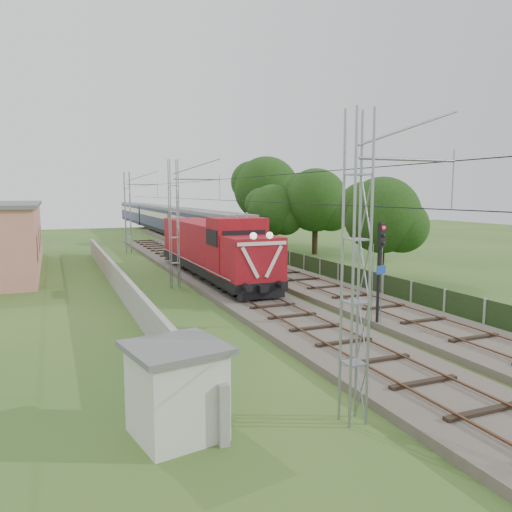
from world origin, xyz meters
name	(u,v)px	position (x,y,z in m)	size (l,w,h in m)	color
ground	(308,332)	(0.00, 0.00, 0.00)	(140.00, 140.00, 0.00)	#2E5720
track_main	(249,297)	(0.00, 7.00, 0.18)	(4.20, 70.00, 0.45)	#6B6054
track_side	(247,262)	(5.00, 20.00, 0.18)	(4.20, 80.00, 0.45)	#6B6054
catenary	(175,224)	(-2.95, 12.00, 4.05)	(3.31, 70.00, 8.00)	gray
boundary_wall	(118,280)	(-6.50, 12.00, 0.75)	(0.25, 40.00, 1.50)	#9E9E99
fence	(412,292)	(8.00, 3.00, 0.60)	(0.12, 32.00, 1.20)	black
locomotive	(213,248)	(0.00, 13.64, 2.27)	(3.05, 17.43, 4.43)	black
coach_rake	(162,217)	(5.00, 54.22, 2.48)	(2.98, 66.44, 3.44)	black
signal_post	(380,256)	(3.04, -0.81, 3.24)	(0.52, 0.41, 4.72)	black
relay_hut	(177,390)	(-7.40, -6.96, 1.17)	(2.63, 2.63, 2.31)	beige
tree_a	(383,216)	(10.80, 9.52, 4.40)	(5.44, 5.18, 7.06)	#352716
tree_b	(316,201)	(13.77, 24.11, 5.19)	(6.42, 6.12, 8.32)	#352716
tree_c	(273,211)	(10.11, 26.03, 4.23)	(5.23, 4.98, 6.78)	#352716
tree_d	(267,190)	(13.03, 34.28, 6.31)	(7.80, 7.42, 10.11)	#352716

